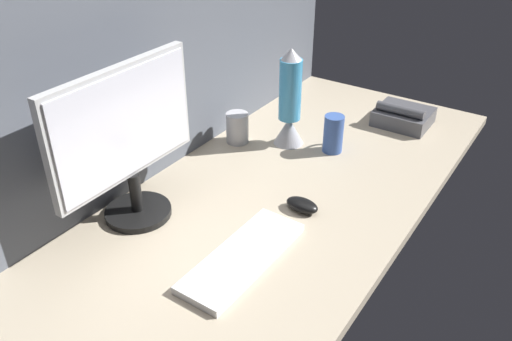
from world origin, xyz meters
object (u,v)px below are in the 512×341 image
lava_lamp (290,105)px  keyboard (243,257)px  desk_phone (403,116)px  mouse (302,205)px  mug_steel (237,128)px  monitor (126,137)px  mug_ceramic_blue (334,133)px

lava_lamp → keyboard: bearing=-159.6°
lava_lamp → desk_phone: size_ratio=1.73×
mouse → lava_lamp: (31.92, 23.34, 12.22)cm
mouse → mug_steel: 44.84cm
monitor → keyboard: monitor is taller
lava_lamp → desk_phone: bearing=-37.5°
mug_steel → mug_ceramic_blue: size_ratio=0.82×
mouse → monitor: bearing=128.2°
mouse → lava_lamp: size_ratio=0.29×
monitor → keyboard: 41.89cm
mug_ceramic_blue → desk_phone: bearing=-20.9°
monitor → mouse: bearing=-54.1°
monitor → desk_phone: bearing=-23.4°
mouse → lava_lamp: bearing=38.5°
mug_ceramic_blue → desk_phone: size_ratio=0.66×
mug_steel → mouse: bearing=-121.0°
monitor → mug_ceramic_blue: 70.48cm
monitor → desk_phone: (94.02, -40.69, -20.52)cm
mouse → lava_lamp: 41.39cm
lava_lamp → monitor: bearing=167.0°
mug_steel → mug_ceramic_blue: bearing=-67.6°
mug_ceramic_blue → keyboard: bearing=-173.8°
monitor → mug_ceramic_blue: (62.09, -28.51, -17.30)cm
lava_lamp → desk_phone: (35.36, -27.15, -10.73)cm
monitor → desk_phone: 104.48cm
monitor → mug_steel: monitor is taller
keyboard → monitor: bearing=91.7°
monitor → mug_steel: size_ratio=4.38×
monitor → desk_phone: size_ratio=2.39×
mug_steel → keyboard: bearing=-143.3°
keyboard → lava_lamp: bearing=21.3°
monitor → lava_lamp: size_ratio=1.38×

